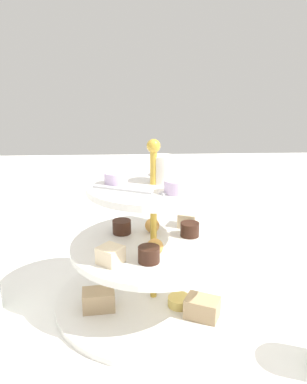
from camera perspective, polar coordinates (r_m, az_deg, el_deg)
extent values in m
plane|color=white|center=(0.64, 0.00, -15.93)|extent=(2.40, 2.40, 0.00)
cylinder|color=white|center=(0.64, 0.00, -15.56)|extent=(0.31, 0.31, 0.01)
cylinder|color=white|center=(0.60, 0.00, -7.95)|extent=(0.25, 0.25, 0.01)
cylinder|color=white|center=(0.56, 0.00, 0.71)|extent=(0.20, 0.20, 0.01)
cylinder|color=gold|center=(0.59, 0.00, -5.46)|extent=(0.01, 0.01, 0.25)
sphere|color=gold|center=(0.55, 0.00, 6.85)|extent=(0.02, 0.02, 0.02)
cube|color=tan|center=(0.61, -8.15, -15.54)|extent=(0.05, 0.04, 0.03)
cube|color=tan|center=(0.59, 7.22, -16.68)|extent=(0.06, 0.05, 0.03)
cube|color=tan|center=(0.71, 0.99, -10.32)|extent=(0.05, 0.06, 0.03)
cylinder|color=#E5C660|center=(0.61, 3.88, -15.88)|extent=(0.04, 0.04, 0.01)
cylinder|color=#381E14|center=(0.63, -4.73, -5.17)|extent=(0.03, 0.03, 0.02)
cylinder|color=#381E14|center=(0.53, -0.69, -9.26)|extent=(0.03, 0.03, 0.02)
cylinder|color=#381E14|center=(0.62, 5.40, -5.55)|extent=(0.03, 0.03, 0.02)
cube|color=beige|center=(0.65, 5.15, -4.10)|extent=(0.04, 0.04, 0.02)
cube|color=beige|center=(0.53, -6.40, -9.28)|extent=(0.04, 0.04, 0.02)
sphere|color=gold|center=(0.63, -0.30, -4.98)|extent=(0.02, 0.02, 0.02)
sphere|color=gold|center=(0.55, 0.34, -8.12)|extent=(0.02, 0.02, 0.02)
cylinder|color=silver|center=(0.61, 2.18, 3.28)|extent=(0.03, 0.03, 0.02)
cylinder|color=silver|center=(0.56, -5.58, 1.96)|extent=(0.03, 0.03, 0.02)
cylinder|color=silver|center=(0.52, 3.45, 0.81)|extent=(0.03, 0.03, 0.02)
cylinder|color=white|center=(0.57, 1.45, 3.44)|extent=(0.04, 0.04, 0.04)
cube|color=silver|center=(0.53, -4.63, 0.42)|extent=(0.09, 0.05, 0.00)
cube|color=silver|center=(0.54, 4.91, 0.56)|extent=(0.08, 0.06, 0.00)
cube|color=silver|center=(0.92, -5.50, -5.30)|extent=(0.17, 0.04, 0.00)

